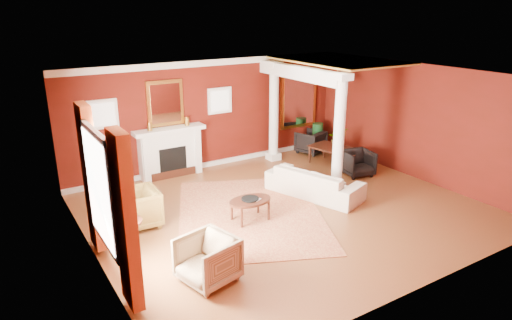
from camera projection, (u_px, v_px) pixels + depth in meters
ground at (286, 210)px, 9.94m from camera, size 8.00×8.00×0.00m
room_shell at (288, 120)px, 9.30m from camera, size 8.04×7.04×2.92m
fireplace at (170, 152)px, 11.75m from camera, size 1.85×0.42×1.29m
overmantel_mirror at (165, 103)px, 11.46m from camera, size 0.95×0.07×1.15m
flank_window_left at (103, 114)px, 10.72m from camera, size 0.70×0.07×0.70m
flank_window_right at (220, 101)px, 12.28m from camera, size 0.70×0.07×0.70m
left_window at (105, 196)px, 7.05m from camera, size 0.21×2.55×2.60m
column_front at (339, 133)px, 10.58m from camera, size 0.36×0.36×2.80m
column_back at (274, 111)px, 12.75m from camera, size 0.36×0.36×2.80m
header_beam at (299, 73)px, 11.48m from camera, size 0.30×3.20×0.32m
amber_ceiling at (338, 61)px, 11.86m from camera, size 2.30×3.40×0.04m
dining_mirror at (299, 100)px, 13.68m from camera, size 1.30×0.07×1.70m
chandelier at (337, 84)px, 12.13m from camera, size 0.60×0.62×0.75m
crown_trim at (210, 63)px, 11.82m from camera, size 8.00×0.08×0.16m
base_trim at (214, 163)px, 12.70m from camera, size 8.00×0.08×0.12m
rug at (250, 214)px, 9.74m from camera, size 4.34×4.84×0.02m
sofa at (314, 178)px, 10.57m from camera, size 1.37×2.35×0.88m
armchair_leopard at (137, 207)px, 9.07m from camera, size 0.82×0.87×0.86m
armchair_stripe at (207, 258)px, 7.24m from camera, size 0.94×0.98×0.84m
coffee_table at (250, 202)px, 9.31m from camera, size 0.92×0.92×0.47m
coffee_book at (252, 195)px, 9.20m from camera, size 0.17×0.09×0.24m
side_table at (123, 205)px, 7.80m from camera, size 0.58×0.58×1.46m
dining_table at (336, 151)px, 12.59m from camera, size 0.80×1.52×0.81m
dining_chair_near at (358, 162)px, 11.87m from camera, size 0.82×0.79×0.73m
dining_chair_far at (311, 141)px, 13.69m from camera, size 0.91×0.88×0.75m
green_urn at (317, 140)px, 13.91m from camera, size 0.36×0.36×0.87m
potted_plant at (338, 130)px, 12.39m from camera, size 0.62×0.66×0.44m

